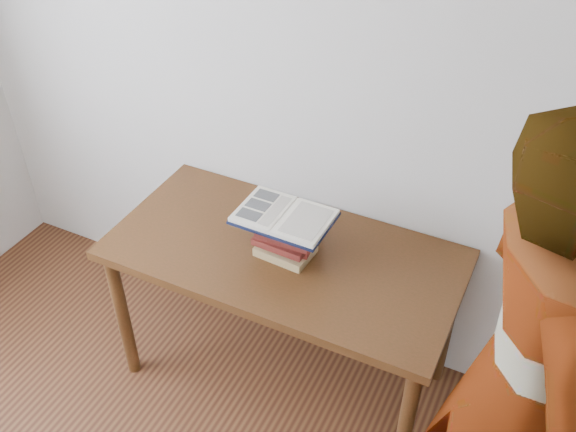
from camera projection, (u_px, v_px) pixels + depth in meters
The scene contains 4 objects.
desk at pixel (284, 268), 2.67m from camera, with size 1.44×0.72×0.77m.
book_stack at pixel (287, 235), 2.55m from camera, with size 0.24×0.20×0.19m.
open_book at pixel (284, 216), 2.47m from camera, with size 0.37×0.26×0.03m.
reader at pixel (520, 380), 1.93m from camera, with size 0.67×0.44×1.84m, color tan.
Camera 1 is at (0.99, -0.38, 2.50)m, focal length 40.00 mm.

